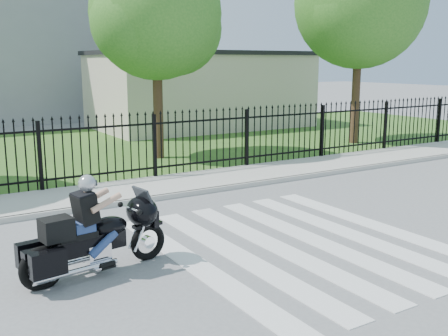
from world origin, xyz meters
TOP-DOWN VIEW (x-y plane):
  - ground at (0.00, 0.00)m, footprint 120.00×120.00m
  - crosswalk at (0.00, 0.00)m, footprint 5.00×5.50m
  - sidewalk at (0.00, 5.00)m, footprint 40.00×2.00m
  - curb at (0.00, 4.00)m, footprint 40.00×0.12m
  - grass_strip at (0.00, 12.00)m, footprint 40.00×12.00m
  - iron_fence at (0.00, 6.00)m, footprint 26.00×0.04m
  - tree_mid at (1.50, 9.00)m, footprint 4.20×4.20m
  - tree_right at (9.50, 8.00)m, footprint 5.00×5.00m
  - building_low at (7.00, 16.00)m, footprint 10.00×6.00m
  - building_low_roof at (7.00, 16.00)m, footprint 10.20×6.20m
  - motorcycle_rider at (-3.47, 0.54)m, footprint 2.38×0.98m

SIDE VIEW (x-z plane):
  - ground at x=0.00m, z-range 0.00..0.00m
  - crosswalk at x=0.00m, z-range 0.00..0.01m
  - grass_strip at x=0.00m, z-range 0.00..0.02m
  - sidewalk at x=0.00m, z-range 0.00..0.12m
  - curb at x=0.00m, z-range 0.00..0.12m
  - motorcycle_rider at x=-3.47m, z-range -0.14..1.44m
  - iron_fence at x=0.00m, z-range 0.00..1.80m
  - building_low at x=7.00m, z-range 0.00..3.50m
  - building_low_roof at x=7.00m, z-range 3.50..3.70m
  - tree_mid at x=1.50m, z-range 1.28..8.06m
  - tree_right at x=9.50m, z-range 1.44..9.34m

